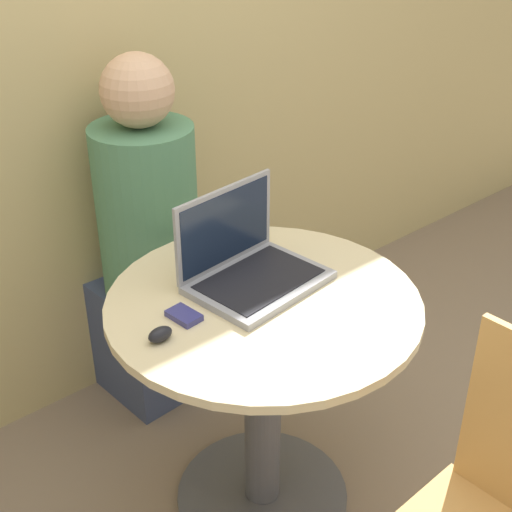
{
  "coord_description": "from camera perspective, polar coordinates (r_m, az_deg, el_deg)",
  "views": [
    {
      "loc": [
        -1.02,
        -1.16,
        1.73
      ],
      "look_at": [
        0.02,
        0.05,
        0.82
      ],
      "focal_mm": 50.0,
      "sensor_mm": 36.0,
      "label": 1
    }
  ],
  "objects": [
    {
      "name": "ground_plane",
      "position": [
        2.32,
        0.5,
        -18.62
      ],
      "size": [
        12.0,
        12.0,
        0.0
      ],
      "primitive_type": "plane",
      "color": "#7F6B56"
    },
    {
      "name": "back_wall",
      "position": [
        2.28,
        -13.95,
        18.0
      ],
      "size": [
        7.0,
        0.05,
        2.6
      ],
      "color": "tan",
      "rests_on": "ground_plane"
    },
    {
      "name": "round_table",
      "position": [
        1.97,
        0.56,
        -9.03
      ],
      "size": [
        0.82,
        0.82,
        0.72
      ],
      "color": "#4C4C51",
      "rests_on": "ground_plane"
    },
    {
      "name": "laptop",
      "position": [
        1.89,
        -0.62,
        -0.66
      ],
      "size": [
        0.37,
        0.3,
        0.25
      ],
      "color": "gray",
      "rests_on": "round_table"
    },
    {
      "name": "cell_phone",
      "position": [
        1.77,
        -5.79,
        -4.76
      ],
      "size": [
        0.06,
        0.09,
        0.02
      ],
      "color": "navy",
      "rests_on": "round_table"
    },
    {
      "name": "computer_mouse",
      "position": [
        1.7,
        -7.68,
        -6.23
      ],
      "size": [
        0.06,
        0.04,
        0.04
      ],
      "color": "black",
      "rests_on": "round_table"
    },
    {
      "name": "person_seated",
      "position": [
        2.43,
        -9.03,
        -0.46
      ],
      "size": [
        0.33,
        0.51,
        1.23
      ],
      "color": "#3D4766",
      "rests_on": "ground_plane"
    }
  ]
}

